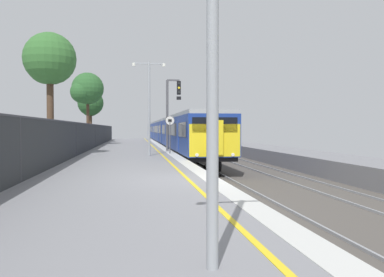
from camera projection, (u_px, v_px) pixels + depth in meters
The scene contains 9 objects.
ground at pixel (278, 196), 13.22m from camera, with size 17.40×110.00×1.21m.
commuter_train_at_platform at pixel (167, 132), 51.24m from camera, with size 2.83×62.07×3.81m.
signal_gantry at pixel (171, 106), 29.34m from camera, with size 1.10×0.24×5.23m.
speed_limit_sign at pixel (170, 130), 26.07m from camera, with size 0.59×0.08×2.45m.
platform_lamp_mid at pixel (149, 100), 24.03m from camera, with size 2.00×0.20×5.63m.
platform_back_fence at pixel (20, 148), 12.03m from camera, with size 0.07×99.00×2.02m.
background_tree_left at pixel (49, 62), 23.98m from camera, with size 3.10×3.10×7.35m.
background_tree_centre at pixel (90, 104), 47.03m from camera, with size 2.99×3.23×6.14m.
background_tree_right at pixel (86, 90), 39.99m from camera, with size 3.22×3.26×7.25m.
Camera 1 is at (-2.05, -12.63, 1.62)m, focal length 37.56 mm.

